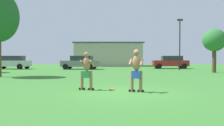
# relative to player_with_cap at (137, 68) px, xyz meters

# --- Properties ---
(ground_plane) EXTENTS (80.00, 80.00, 0.00)m
(ground_plane) POSITION_rel_player_with_cap_xyz_m (-0.50, -0.04, -0.97)
(ground_plane) COLOR #38752D
(player_with_cap) EXTENTS (0.67, 0.71, 1.75)m
(player_with_cap) POSITION_rel_player_with_cap_xyz_m (0.00, 0.00, 0.00)
(player_with_cap) COLOR black
(player_with_cap) RESTS_ON ground_plane
(player_in_green) EXTENTS (0.69, 0.68, 1.66)m
(player_in_green) POSITION_rel_player_with_cap_xyz_m (-2.10, 0.59, -0.10)
(player_in_green) COLOR black
(player_in_green) RESTS_ON ground_plane
(frisbee) EXTENTS (0.24, 0.24, 0.03)m
(frisbee) POSITION_rel_player_with_cap_xyz_m (-1.00, 0.79, -0.96)
(frisbee) COLOR orange
(frisbee) RESTS_ON ground_plane
(car_silver_near_post) EXTENTS (4.48, 2.42, 1.58)m
(car_silver_near_post) POSITION_rel_player_with_cap_xyz_m (-12.97, 19.18, -0.15)
(car_silver_near_post) COLOR silver
(car_silver_near_post) RESTS_ON ground_plane
(car_red_mid_lot) EXTENTS (4.35, 2.13, 1.58)m
(car_red_mid_lot) POSITION_rel_player_with_cap_xyz_m (6.28, 20.30, -0.15)
(car_red_mid_lot) COLOR maroon
(car_red_mid_lot) RESTS_ON ground_plane
(car_gray_far_end) EXTENTS (4.46, 2.38, 1.58)m
(car_gray_far_end) POSITION_rel_player_with_cap_xyz_m (-4.69, 18.64, -0.15)
(car_gray_far_end) COLOR slate
(car_gray_far_end) RESTS_ON ground_plane
(lamp_post) EXTENTS (0.60, 0.24, 5.54)m
(lamp_post) POSITION_rel_player_with_cap_xyz_m (6.35, 16.48, 2.44)
(lamp_post) COLOR black
(lamp_post) RESTS_ON ground_plane
(outbuilding_behind_lot) EXTENTS (10.78, 6.31, 3.72)m
(outbuilding_behind_lot) POSITION_rel_player_with_cap_xyz_m (-1.55, 29.39, 0.90)
(outbuilding_behind_lot) COLOR #B2A893
(outbuilding_behind_lot) RESTS_ON ground_plane
(tree_left_field) EXTENTS (2.86, 2.86, 6.18)m
(tree_left_field) POSITION_rel_player_with_cap_xyz_m (-9.14, 7.59, 3.35)
(tree_left_field) COLOR brown
(tree_left_field) RESTS_ON ground_plane
(tree_right_field) EXTENTS (2.13, 2.13, 4.03)m
(tree_right_field) POSITION_rel_player_with_cap_xyz_m (8.40, 12.45, 1.97)
(tree_right_field) COLOR #4C3823
(tree_right_field) RESTS_ON ground_plane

